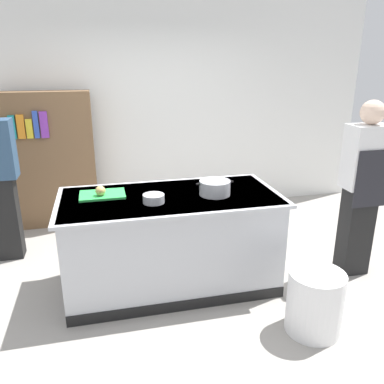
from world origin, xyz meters
name	(u,v)px	position (x,y,z in m)	size (l,w,h in m)	color
ground_plane	(172,283)	(0.00, 0.00, 0.00)	(10.00, 10.00, 0.00)	#9E9991
back_wall	(141,103)	(0.00, 2.10, 1.50)	(6.40, 0.12, 3.00)	white
counter_island	(171,240)	(0.00, 0.00, 0.47)	(1.98, 0.98, 0.90)	#B7BABF
cutting_board	(102,195)	(-0.59, 0.14, 0.91)	(0.40, 0.28, 0.02)	green
onion	(100,191)	(-0.60, 0.09, 0.96)	(0.09, 0.09, 0.09)	tan
stock_pot	(215,188)	(0.40, -0.06, 0.97)	(0.35, 0.28, 0.13)	#B7BABF
mixing_bowl	(154,199)	(-0.17, -0.14, 0.94)	(0.18, 0.18, 0.07)	#B7BABF
trash_bin	(315,302)	(0.97, -0.93, 0.26)	(0.44, 0.44, 0.51)	white
person_chef	(362,186)	(1.82, -0.19, 0.91)	(0.38, 0.25, 1.72)	black
bookshelf	(50,161)	(-1.21, 1.80, 0.85)	(1.10, 0.31, 1.70)	brown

